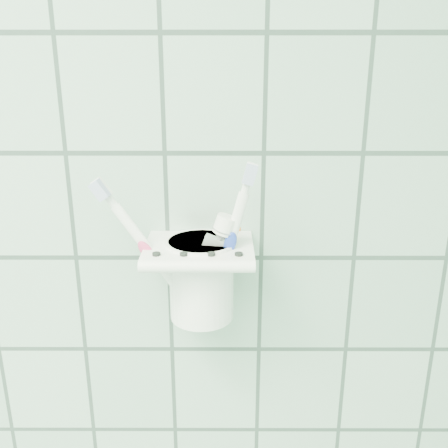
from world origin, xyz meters
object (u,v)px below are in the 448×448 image
object	(u,v)px
toothpaste_tube	(192,257)
cup	(201,276)
toothbrush_blue	(207,233)
toothbrush_pink	(198,237)
holder_bracket	(199,251)
toothbrush_orange	(209,239)

from	to	relation	value
toothpaste_tube	cup	bearing A→B (deg)	64.21
toothbrush_blue	toothbrush_pink	bearing A→B (deg)	-100.83
holder_bracket	cup	distance (m)	0.04
holder_bracket	toothpaste_tube	bearing A→B (deg)	-129.19
toothbrush_blue	toothpaste_tube	bearing A→B (deg)	-114.50
holder_bracket	toothbrush_pink	world-z (taller)	toothbrush_pink
holder_bracket	toothbrush_pink	size ratio (longest dim) A/B	0.66
toothbrush_pink	toothbrush_orange	size ratio (longest dim) A/B	1.00
holder_bracket	toothbrush_orange	xyz separation A→B (m)	(0.01, -0.01, 0.02)
toothbrush_pink	toothpaste_tube	bearing A→B (deg)	161.72
toothpaste_tube	toothbrush_blue	bearing A→B (deg)	71.29
toothbrush_pink	toothbrush_orange	bearing A→B (deg)	41.54
cup	toothbrush_blue	distance (m)	0.05
holder_bracket	toothbrush_orange	world-z (taller)	toothbrush_orange
toothbrush_pink	toothbrush_blue	bearing A→B (deg)	86.97
cup	toothbrush_pink	xyz separation A→B (m)	(-0.00, -0.02, 0.06)
holder_bracket	toothpaste_tube	size ratio (longest dim) A/B	0.90
cup	toothpaste_tube	world-z (taller)	toothpaste_tube
toothbrush_pink	toothpaste_tube	world-z (taller)	toothbrush_pink
cup	toothbrush_orange	size ratio (longest dim) A/B	0.52
toothbrush_pink	cup	bearing A→B (deg)	93.17
holder_bracket	toothbrush_blue	world-z (taller)	toothbrush_blue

